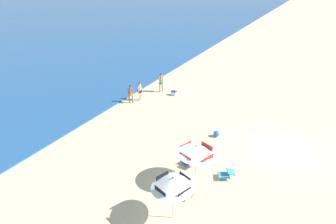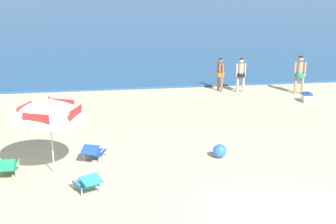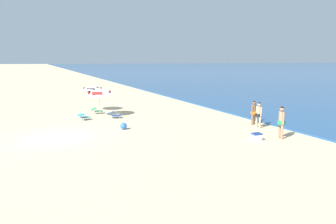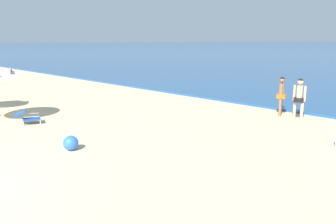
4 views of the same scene
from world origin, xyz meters
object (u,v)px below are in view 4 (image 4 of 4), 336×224
at_px(lounge_chair_facing_sea, 27,117).
at_px(person_standing_beside, 281,93).
at_px(beach_ball, 71,143).
at_px(person_standing_near_shore, 299,96).

bearing_deg(lounge_chair_facing_sea, person_standing_beside, 52.91).
height_order(lounge_chair_facing_sea, beach_ball, lounge_chair_facing_sea).
distance_m(lounge_chair_facing_sea, beach_ball, 3.83).
bearing_deg(person_standing_near_shore, lounge_chair_facing_sea, -132.31).
xyz_separation_m(lounge_chair_facing_sea, person_standing_near_shore, (6.83, 7.50, 0.66)).
distance_m(person_standing_near_shore, beach_ball, 8.47).
height_order(person_standing_near_shore, person_standing_beside, person_standing_near_shore).
xyz_separation_m(lounge_chair_facing_sea, person_standing_beside, (5.94, 7.86, 0.64)).
relative_size(person_standing_near_shore, beach_ball, 3.85).
bearing_deg(person_standing_beside, person_standing_near_shore, -21.81).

